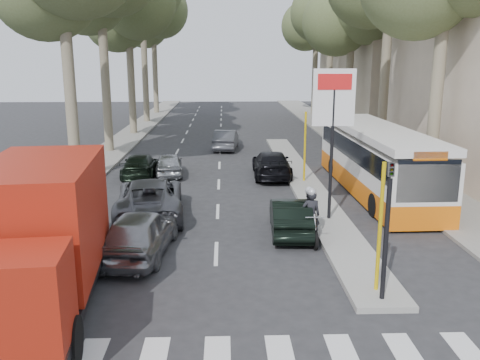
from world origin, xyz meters
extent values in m
plane|color=#28282B|center=(0.00, 0.00, 0.00)|extent=(120.00, 120.00, 0.00)
cube|color=gray|center=(8.60, 25.00, 0.06)|extent=(3.20, 70.00, 0.12)
cube|color=gray|center=(-8.00, 28.00, 0.06)|extent=(2.40, 64.00, 0.12)
cube|color=gray|center=(3.25, 11.00, 0.08)|extent=(1.50, 26.00, 0.16)
cube|color=#B7A88E|center=(15.50, 34.00, 8.00)|extent=(11.00, 20.00, 16.00)
cylinder|color=yellow|center=(3.25, -1.00, 1.75)|extent=(0.10, 0.10, 3.50)
cylinder|color=yellow|center=(3.25, 5.00, 1.75)|extent=(0.10, 0.10, 3.50)
cylinder|color=yellow|center=(3.25, 11.00, 1.75)|extent=(0.10, 0.10, 3.50)
cylinder|color=black|center=(3.25, 5.00, 2.60)|extent=(0.12, 0.12, 5.20)
cube|color=white|center=(3.25, 5.00, 4.60)|extent=(1.50, 0.10, 2.00)
cube|color=red|center=(3.25, 4.94, 5.15)|extent=(1.20, 0.02, 0.55)
cylinder|color=black|center=(3.25, -1.50, 1.60)|extent=(0.12, 0.12, 3.20)
imported|color=black|center=(3.25, -1.50, 3.10)|extent=(0.16, 0.41, 1.00)
cylinder|color=#6B604C|center=(-8.00, 12.00, 4.20)|extent=(0.56, 0.56, 8.40)
cylinder|color=#6B604C|center=(-8.10, 20.00, 4.48)|extent=(0.56, 0.56, 8.96)
cylinder|color=#6B604C|center=(-7.90, 28.00, 4.06)|extent=(0.56, 0.56, 8.12)
sphere|color=#4E5932|center=(-8.90, 28.60, 8.99)|extent=(5.20, 5.20, 5.20)
sphere|color=#4E5932|center=(-7.00, 27.20, 10.15)|extent=(5.80, 5.80, 5.80)
cylinder|color=#6B604C|center=(-8.00, 36.00, 4.76)|extent=(0.56, 0.56, 9.52)
sphere|color=#4E5932|center=(-9.00, 36.60, 10.54)|extent=(5.20, 5.20, 5.20)
cylinder|color=#6B604C|center=(-8.10, 44.00, 4.34)|extent=(0.56, 0.56, 8.68)
sphere|color=#4E5932|center=(-9.10, 44.60, 9.61)|extent=(5.20, 5.20, 5.20)
sphere|color=#4E5932|center=(-7.20, 43.20, 10.85)|extent=(5.80, 5.80, 5.80)
sphere|color=#4E5932|center=(-7.90, 45.10, 12.09)|extent=(4.80, 4.80, 4.80)
cylinder|color=#6B604C|center=(9.00, 10.00, 4.20)|extent=(0.56, 0.56, 8.40)
cylinder|color=#6B604C|center=(9.10, 18.00, 4.62)|extent=(0.56, 0.56, 9.24)
cylinder|color=#6B604C|center=(8.90, 26.00, 3.92)|extent=(0.56, 0.56, 7.84)
sphere|color=#4E5932|center=(7.90, 26.60, 8.68)|extent=(5.20, 5.20, 5.20)
sphere|color=#4E5932|center=(9.80, 25.20, 9.80)|extent=(5.80, 5.80, 5.80)
cylinder|color=#6B604C|center=(9.00, 34.00, 4.48)|extent=(0.56, 0.56, 8.96)
sphere|color=#4E5932|center=(8.00, 34.60, 9.92)|extent=(5.20, 5.20, 5.20)
cylinder|color=#6B604C|center=(9.10, 42.00, 4.20)|extent=(0.56, 0.56, 8.40)
sphere|color=#4E5932|center=(8.10, 42.60, 9.30)|extent=(5.20, 5.20, 5.20)
sphere|color=#4E5932|center=(10.00, 41.20, 10.50)|extent=(5.80, 5.80, 5.80)
sphere|color=#4E5932|center=(9.30, 43.10, 11.70)|extent=(4.80, 4.80, 4.80)
imported|color=gray|center=(-3.23, 1.94, 0.73)|extent=(2.15, 4.45, 1.46)
imported|color=black|center=(1.65, 3.86, 0.62)|extent=(1.51, 3.83, 1.24)
imported|color=#48494F|center=(-3.50, 6.00, 0.74)|extent=(3.00, 5.55, 1.48)
imported|color=black|center=(1.80, 12.52, 0.67)|extent=(1.95, 4.63, 1.33)
imported|color=#999CA0|center=(-3.50, 13.00, 0.59)|extent=(1.76, 3.61, 1.19)
imported|color=#505158|center=(-0.50, 20.69, 0.67)|extent=(1.82, 4.17, 1.33)
imported|color=black|center=(-4.96, 12.74, 0.58)|extent=(1.76, 4.08, 1.17)
cube|color=black|center=(-5.01, -1.72, 0.61)|extent=(3.09, 6.83, 0.28)
cylinder|color=black|center=(-3.69, -3.80, 0.50)|extent=(0.43, 1.02, 0.99)
cylinder|color=black|center=(-6.31, 0.14, 0.50)|extent=(0.43, 1.02, 0.99)
cylinder|color=black|center=(-4.12, 0.37, 0.50)|extent=(0.43, 1.02, 0.99)
cube|color=maroon|center=(-4.76, -4.24, 1.60)|extent=(2.57, 1.78, 1.88)
cube|color=maroon|center=(-5.10, -0.84, 2.15)|extent=(3.00, 4.87, 2.76)
cube|color=orange|center=(6.20, 9.28, 0.54)|extent=(2.68, 11.41, 0.89)
cube|color=silver|center=(6.20, 9.28, 1.73)|extent=(2.68, 11.41, 1.48)
cube|color=black|center=(6.20, 9.28, 2.03)|extent=(2.70, 10.95, 0.84)
cube|color=silver|center=(6.20, 9.28, 2.82)|extent=(2.68, 11.41, 0.30)
cube|color=black|center=(6.31, 3.63, 1.88)|extent=(2.17, 0.10, 1.48)
cube|color=orange|center=(6.31, 3.63, 2.75)|extent=(1.19, 0.08, 0.32)
cylinder|color=black|center=(5.15, 5.62, 0.44)|extent=(0.29, 0.95, 0.95)
cylinder|color=black|center=(7.38, 5.66, 0.44)|extent=(0.29, 0.95, 0.95)
cylinder|color=black|center=(5.02, 12.67, 0.44)|extent=(0.29, 0.95, 0.95)
cylinder|color=black|center=(7.25, 12.71, 0.44)|extent=(0.29, 0.95, 0.95)
cylinder|color=black|center=(2.25, 2.24, 0.32)|extent=(0.12, 0.65, 0.65)
cylinder|color=black|center=(2.21, 3.76, 0.32)|extent=(0.12, 0.65, 0.65)
cylinder|color=silver|center=(2.25, 2.31, 0.71)|extent=(0.07, 0.41, 0.81)
cube|color=black|center=(2.23, 3.05, 0.45)|extent=(0.24, 0.76, 0.30)
cube|color=black|center=(2.23, 2.85, 0.73)|extent=(0.31, 0.46, 0.22)
cube|color=black|center=(2.22, 3.35, 0.67)|extent=(0.30, 0.66, 0.12)
cylinder|color=silver|center=(2.24, 2.38, 1.03)|extent=(0.63, 0.06, 0.04)
imported|color=black|center=(2.23, 3.05, 0.90)|extent=(0.63, 0.42, 1.69)
imported|color=black|center=(2.22, 3.45, 0.84)|extent=(0.78, 0.45, 1.59)
sphere|color=#B2B2B7|center=(2.23, 3.00, 1.69)|extent=(0.28, 0.28, 0.28)
sphere|color=#B2B2B7|center=(2.22, 3.42, 1.63)|extent=(0.28, 0.28, 0.28)
imported|color=#3F3048|center=(7.20, 11.36, 0.95)|extent=(0.77, 1.07, 1.65)
imported|color=brown|center=(10.00, 11.24, 0.94)|extent=(1.13, 0.65, 1.65)
camera|label=1|loc=(-0.63, -12.92, 5.93)|focal=38.00mm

